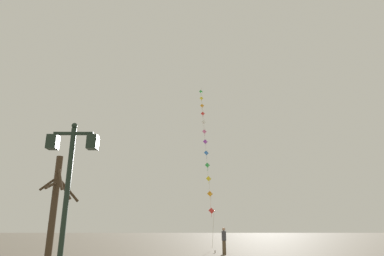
{
  "coord_description": "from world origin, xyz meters",
  "views": [
    {
      "loc": [
        0.48,
        -1.75,
        1.76
      ],
      "look_at": [
        0.66,
        26.22,
        10.33
      ],
      "focal_mm": 30.19,
      "sensor_mm": 36.0,
      "label": 1
    }
  ],
  "objects_px": {
    "kite_train": "(205,142)",
    "bare_tree": "(55,206)",
    "twin_lantern_lamp_post": "(69,172)",
    "kite_flyer": "(224,240)"
  },
  "relations": [
    {
      "from": "kite_flyer",
      "to": "bare_tree",
      "type": "bearing_deg",
      "value": 128.16
    },
    {
      "from": "twin_lantern_lamp_post",
      "to": "bare_tree",
      "type": "relative_size",
      "value": 0.92
    },
    {
      "from": "kite_train",
      "to": "bare_tree",
      "type": "xyz_separation_m",
      "value": [
        -7.75,
        -16.88,
        -7.4
      ]
    },
    {
      "from": "bare_tree",
      "to": "kite_flyer",
      "type": "bearing_deg",
      "value": 42.24
    },
    {
      "from": "kite_flyer",
      "to": "bare_tree",
      "type": "height_order",
      "value": "bare_tree"
    },
    {
      "from": "twin_lantern_lamp_post",
      "to": "kite_train",
      "type": "relative_size",
      "value": 0.24
    },
    {
      "from": "kite_flyer",
      "to": "bare_tree",
      "type": "relative_size",
      "value": 0.34
    },
    {
      "from": "twin_lantern_lamp_post",
      "to": "kite_flyer",
      "type": "height_order",
      "value": "twin_lantern_lamp_post"
    },
    {
      "from": "kite_train",
      "to": "kite_flyer",
      "type": "height_order",
      "value": "kite_train"
    },
    {
      "from": "twin_lantern_lamp_post",
      "to": "kite_flyer",
      "type": "distance_m",
      "value": 15.34
    }
  ]
}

